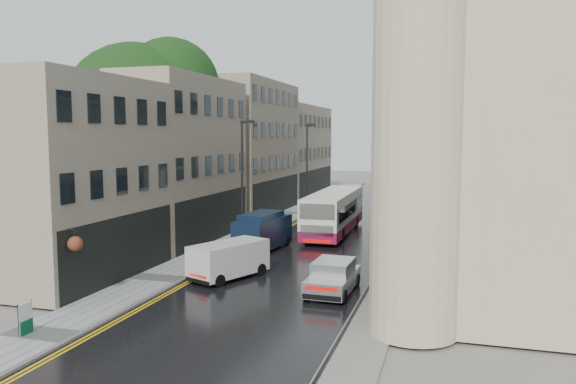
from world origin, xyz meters
The scene contains 17 objects.
road centered at (0.00, 27.50, 0.01)m, with size 9.00×85.00×0.02m, color black.
left_sidewalk centered at (-5.85, 27.50, 0.06)m, with size 2.70×85.00×0.12m, color gray.
right_sidewalk centered at (5.40, 27.50, 0.06)m, with size 1.80×85.00×0.12m, color slate.
old_shop_row centered at (-9.45, 30.00, 6.00)m, with size 4.50×56.00×12.00m, color gray, non-canonical shape.
modern_block centered at (10.30, 26.00, 7.00)m, with size 8.00×40.00×14.00m, color tan, non-canonical shape.
church_spire centered at (0.50, 82.00, 20.00)m, with size 6.40×6.40×40.00m, color gray, non-canonical shape.
tree_near centered at (-12.50, 20.00, 6.95)m, with size 10.56×10.56×13.89m, color black, non-canonical shape.
tree_far centered at (-12.20, 33.00, 6.23)m, with size 9.24×9.24×12.46m, color black, non-canonical shape.
cream_bus centered at (-1.29, 23.33, 1.56)m, with size 2.57×11.30×3.08m, color white, non-canonical shape.
white_lorry centered at (2.60, 33.45, 2.05)m, with size 2.33×7.75×4.07m, color silver, non-canonical shape.
silver_hatchback centered at (2.19, 9.65, 0.79)m, with size 1.80×4.11×1.54m, color silver, non-canonical shape.
white_van centered at (-3.86, 11.10, 0.97)m, with size 1.80×4.20×1.90m, color silver, non-canonical shape.
navy_van centered at (-4.30, 17.78, 1.26)m, with size 1.95×4.87×2.48m, color black, non-canonical shape.
pedestrian centered at (-6.22, 23.56, 0.89)m, with size 0.56×0.37×1.54m, color black.
lamp_post_near centered at (-4.77, 19.86, 4.12)m, with size 0.90×0.20×8.01m, color black, non-canonical shape.
lamp_post_far centered at (-4.87, 36.68, 4.18)m, with size 0.91×0.20×8.12m, color black, non-canonical shape.
estate_sign centered at (-6.33, 2.37, 0.68)m, with size 0.08×0.67×1.12m, color white, non-canonical shape.
Camera 1 is at (8.28, -13.66, 7.23)m, focal length 35.00 mm.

